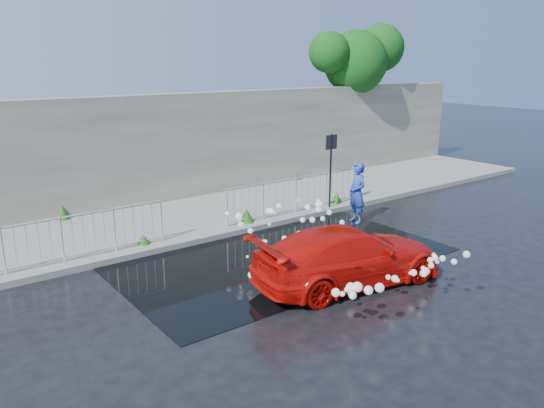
{
  "coord_description": "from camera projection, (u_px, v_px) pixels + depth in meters",
  "views": [
    {
      "loc": [
        -7.08,
        -8.85,
        4.73
      ],
      "look_at": [
        1.11,
        2.04,
        1.0
      ],
      "focal_mm": 35.0,
      "sensor_mm": 36.0,
      "label": 1
    }
  ],
  "objects": [
    {
      "name": "railing_left",
      "position": [
        62.0,
        238.0,
        12.25
      ],
      "size": [
        5.05,
        0.05,
        1.1
      ],
      "color": "silver",
      "rests_on": "pavement"
    },
    {
      "name": "sign_post",
      "position": [
        331.0,
        159.0,
        16.54
      ],
      "size": [
        0.45,
        0.06,
        2.5
      ],
      "color": "black",
      "rests_on": "ground"
    },
    {
      "name": "retaining_wall",
      "position": [
        150.0,
        149.0,
        17.22
      ],
      "size": [
        30.0,
        0.6,
        3.5
      ],
      "primitive_type": "cube",
      "color": "#635E54",
      "rests_on": "pavement"
    },
    {
      "name": "ground",
      "position": [
        287.0,
        272.0,
        12.17
      ],
      "size": [
        90.0,
        90.0,
        0.0
      ],
      "primitive_type": "plane",
      "color": "black",
      "rests_on": "ground"
    },
    {
      "name": "pavement",
      "position": [
        184.0,
        219.0,
        16.01
      ],
      "size": [
        30.0,
        4.0,
        0.15
      ],
      "primitive_type": "cube",
      "color": "slate",
      "rests_on": "ground"
    },
    {
      "name": "curb",
      "position": [
        219.0,
        235.0,
        14.47
      ],
      "size": [
        30.0,
        0.25,
        0.16
      ],
      "primitive_type": "cube",
      "color": "slate",
      "rests_on": "ground"
    },
    {
      "name": "railing_right",
      "position": [
        296.0,
        194.0,
        16.3
      ],
      "size": [
        5.05,
        0.05,
        1.1
      ],
      "color": "silver",
      "rests_on": "pavement"
    },
    {
      "name": "red_car",
      "position": [
        349.0,
        256.0,
        11.44
      ],
      "size": [
        4.56,
        2.43,
        1.26
      ],
      "primitive_type": "imported",
      "rotation": [
        0.0,
        0.0,
        1.41
      ],
      "color": "#BE0C07",
      "rests_on": "ground"
    },
    {
      "name": "weeds",
      "position": [
        177.0,
        217.0,
        15.29
      ],
      "size": [
        12.17,
        3.93,
        0.42
      ],
      "color": "#1A4612",
      "rests_on": "pavement"
    },
    {
      "name": "puddle",
      "position": [
        278.0,
        255.0,
        13.23
      ],
      "size": [
        8.0,
        5.0,
        0.01
      ],
      "primitive_type": "cube",
      "color": "black",
      "rests_on": "ground"
    },
    {
      "name": "tree",
      "position": [
        359.0,
        58.0,
        22.25
      ],
      "size": [
        4.85,
        2.67,
        6.22
      ],
      "color": "#332114",
      "rests_on": "ground"
    },
    {
      "name": "person",
      "position": [
        357.0,
        193.0,
        15.69
      ],
      "size": [
        0.56,
        0.74,
        1.81
      ],
      "primitive_type": "imported",
      "rotation": [
        0.0,
        0.0,
        -1.78
      ],
      "color": "#2138A7",
      "rests_on": "ground"
    },
    {
      "name": "water_spray",
      "position": [
        327.0,
        245.0,
        11.93
      ],
      "size": [
        3.7,
        5.61,
        1.13
      ],
      "color": "white",
      "rests_on": "ground"
    }
  ]
}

